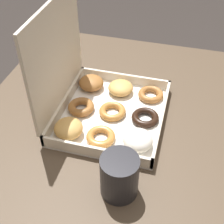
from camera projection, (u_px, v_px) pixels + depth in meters
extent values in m
cube|color=#4C3D2D|center=(127.00, 129.00, 0.90)|extent=(0.96, 0.90, 0.03)
cylinder|color=#4C3D2D|center=(65.00, 107.00, 1.54)|extent=(0.06, 0.06, 0.71)
cube|color=white|center=(112.00, 115.00, 0.92)|extent=(0.33, 0.30, 0.01)
cube|color=beige|center=(162.00, 119.00, 0.87)|extent=(0.33, 0.01, 0.03)
cube|color=beige|center=(65.00, 102.00, 0.93)|extent=(0.33, 0.01, 0.03)
cube|color=beige|center=(95.00, 152.00, 0.79)|extent=(0.01, 0.30, 0.03)
cube|color=beige|center=(125.00, 79.00, 1.02)|extent=(0.01, 0.30, 0.03)
cube|color=beige|center=(56.00, 55.00, 0.82)|extent=(0.33, 0.01, 0.29)
ellipsoid|color=white|center=(138.00, 140.00, 0.81)|extent=(0.08, 0.08, 0.05)
torus|color=black|center=(145.00, 118.00, 0.89)|extent=(0.08, 0.08, 0.02)
torus|color=#9E6633|center=(151.00, 95.00, 0.97)|extent=(0.08, 0.08, 0.02)
torus|color=#B77A38|center=(101.00, 137.00, 0.83)|extent=(0.08, 0.08, 0.02)
torus|color=#B77A38|center=(113.00, 111.00, 0.91)|extent=(0.08, 0.08, 0.02)
ellipsoid|color=tan|center=(121.00, 88.00, 0.98)|extent=(0.08, 0.08, 0.04)
ellipsoid|color=tan|center=(68.00, 128.00, 0.84)|extent=(0.08, 0.08, 0.05)
torus|color=#9E6633|center=(81.00, 107.00, 0.92)|extent=(0.08, 0.08, 0.02)
ellipsoid|color=#9E6633|center=(91.00, 83.00, 1.00)|extent=(0.08, 0.08, 0.04)
cylinder|color=#232328|center=(119.00, 176.00, 0.69)|extent=(0.09, 0.09, 0.11)
cylinder|color=black|center=(120.00, 162.00, 0.66)|extent=(0.07, 0.07, 0.01)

